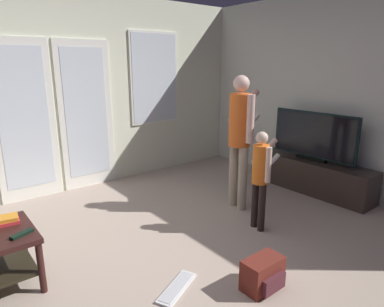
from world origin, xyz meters
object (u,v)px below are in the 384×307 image
person_child (261,172)px  backpack (263,274)px  loose_keyboard (177,288)px  book_stack (4,221)px  tv_remote_black (22,234)px  flat_screen_tv (314,136)px  person_adult (240,131)px  tv_stand (310,175)px

person_child → backpack: size_ratio=3.18×
loose_keyboard → book_stack: bearing=133.4°
loose_keyboard → tv_remote_black: bearing=141.0°
backpack → loose_keyboard: size_ratio=0.73×
flat_screen_tv → book_stack: size_ratio=5.19×
person_adult → person_child: (-0.24, -0.53, -0.31)m
person_child → tv_remote_black: (-2.16, 0.45, -0.16)m
loose_keyboard → book_stack: size_ratio=1.97×
flat_screen_tv → person_child: size_ratio=1.15×
flat_screen_tv → person_adult: (-1.16, 0.23, 0.18)m
person_adult → loose_keyboard: person_adult is taller
person_adult → flat_screen_tv: bearing=-11.1°
person_adult → backpack: 1.75m
person_child → tv_remote_black: size_ratio=6.14×
flat_screen_tv → tv_remote_black: (-3.56, 0.15, -0.29)m
book_stack → backpack: bearing=-43.7°
flat_screen_tv → person_adult: 1.20m
person_child → tv_remote_black: bearing=168.2°
book_stack → person_child: bearing=-18.4°
backpack → tv_remote_black: bearing=141.5°
tv_remote_black → loose_keyboard: bearing=-60.9°
person_child → book_stack: bearing=161.6°
loose_keyboard → tv_stand: bearing=12.0°
tv_stand → loose_keyboard: tv_stand is taller
backpack → book_stack: size_ratio=1.43×
tv_remote_black → backpack: bearing=-60.4°
person_adult → book_stack: person_adult is taller
flat_screen_tv → person_child: 1.44m
tv_stand → person_adult: person_adult is taller
tv_remote_black → book_stack: (-0.07, 0.29, 0.02)m
person_child → book_stack: person_child is taller
backpack → loose_keyboard: 0.68m
flat_screen_tv → tv_stand: bearing=-65.3°
person_child → tv_remote_black: 2.21m
backpack → flat_screen_tv: bearing=24.6°
tv_stand → book_stack: (-3.63, 0.45, 0.27)m
flat_screen_tv → loose_keyboard: bearing=-167.9°
person_adult → person_child: size_ratio=1.50×
flat_screen_tv → person_adult: size_ratio=0.76×
flat_screen_tv → backpack: size_ratio=3.64×
book_stack → tv_remote_black: bearing=-77.1°
loose_keyboard → tv_remote_black: size_ratio=2.66×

